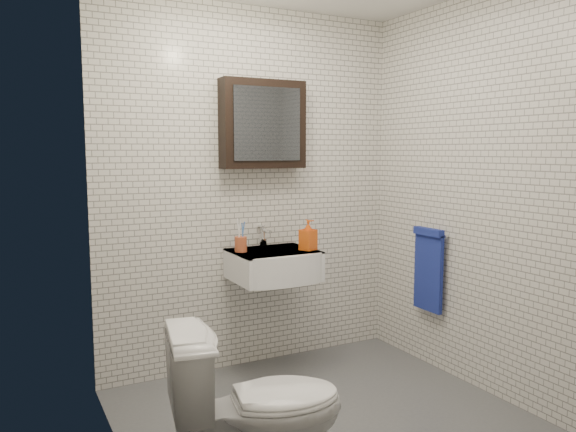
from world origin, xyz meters
The scene contains 9 objects.
ground centered at (0.00, 0.00, 0.01)m, with size 2.20×2.00×0.01m, color #4E5156.
room_shell centered at (0.00, 0.00, 1.47)m, with size 2.22×2.02×2.51m.
washbasin centered at (0.05, 0.73, 0.76)m, with size 0.55×0.50×0.20m.
faucet centered at (0.05, 0.93, 0.92)m, with size 0.06×0.20×0.15m.
mirror_cabinet centered at (0.05, 0.93, 1.70)m, with size 0.60×0.15×0.60m.
towel_rail centered at (1.04, 0.35, 0.72)m, with size 0.09×0.30×0.58m.
toothbrush_cup centered at (-0.16, 0.83, 0.91)m, with size 0.08×0.08×0.22m.
soap_bottle centered at (0.27, 0.67, 0.95)m, with size 0.09×0.10×0.21m, color #F65D19.
toilet centered at (-0.62, -0.44, 0.39)m, with size 0.43×0.76×0.78m, color white.
Camera 1 is at (-1.59, -2.59, 1.52)m, focal length 35.00 mm.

